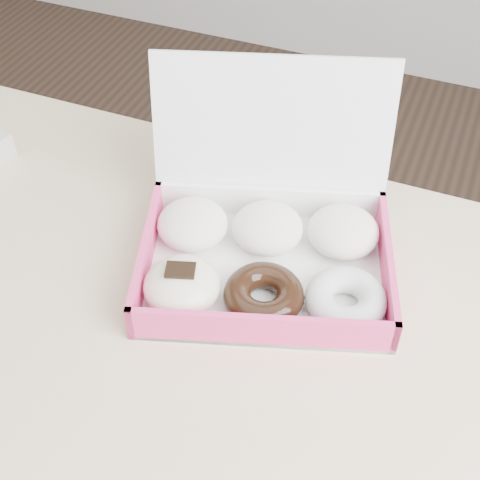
% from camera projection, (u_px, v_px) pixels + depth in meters
% --- Properties ---
extents(table, '(1.20, 0.80, 0.75)m').
position_uv_depth(table, '(61.00, 347.00, 0.88)').
color(table, '#CEB987').
rests_on(table, ground).
extents(donut_box, '(0.38, 0.36, 0.23)m').
position_uv_depth(donut_box, '(264.00, 245.00, 0.85)').
color(donut_box, white).
rests_on(donut_box, table).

